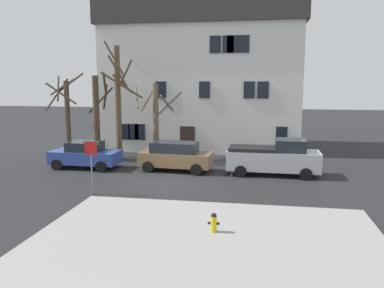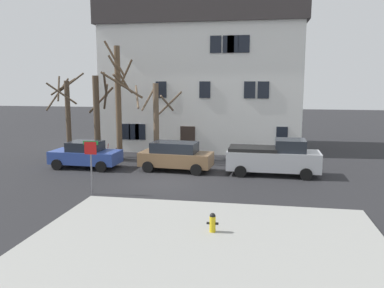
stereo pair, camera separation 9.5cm
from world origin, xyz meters
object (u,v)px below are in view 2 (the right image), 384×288
tree_bare_mid (98,115)px  tree_bare_near (67,114)px  building_main (204,73)px  street_sign_pole (91,157)px  pickup_truck_silver (274,158)px  tree_bare_end (156,118)px  bicycle_leaning (111,153)px  tree_bare_far (119,100)px  car_brown_wagon (176,156)px  car_blue_sedan (86,155)px  fire_hydrant (213,222)px

tree_bare_mid → tree_bare_near: bearing=-179.4°
building_main → street_sign_pole: (-3.24, -15.03, -4.25)m
tree_bare_mid → pickup_truck_silver: tree_bare_mid is taller
tree_bare_end → bicycle_leaning: size_ratio=3.01×
building_main → tree_bare_far: (-4.70, -7.16, -1.90)m
street_sign_pole → car_brown_wagon: bearing=62.7°
building_main → car_blue_sedan: 12.50m
tree_bare_far → car_brown_wagon: tree_bare_far is taller
car_brown_wagon → fire_hydrant: bearing=-70.5°
tree_bare_near → fire_hydrant: 17.37m
tree_bare_far → fire_hydrant: bearing=-56.9°
car_blue_sedan → pickup_truck_silver: pickup_truck_silver is taller
car_blue_sedan → street_sign_pole: bearing=-62.5°
tree_bare_near → pickup_truck_silver: bearing=-11.1°
pickup_truck_silver → fire_hydrant: size_ratio=7.71×
tree_bare_near → tree_bare_mid: 2.27m
tree_bare_near → street_sign_pole: tree_bare_near is taller
tree_bare_mid → car_blue_sedan: tree_bare_mid is taller
tree_bare_near → tree_bare_mid: (2.27, 0.03, -0.07)m
car_brown_wagon → bicycle_leaning: car_brown_wagon is taller
tree_bare_end → pickup_truck_silver: 8.83m
car_blue_sedan → fire_hydrant: bearing=-46.1°
tree_bare_mid → bicycle_leaning: tree_bare_mid is taller
car_brown_wagon → fire_hydrant: size_ratio=6.53×
bicycle_leaning → fire_hydrant: bearing=-55.6°
tree_bare_near → car_brown_wagon: (8.37, -2.69, -2.25)m
car_brown_wagon → bicycle_leaning: 6.36m
car_blue_sedan → building_main: bearing=57.6°
tree_bare_near → car_brown_wagon: 9.07m
building_main → fire_hydrant: size_ratio=22.74×
tree_bare_end → car_blue_sedan: tree_bare_end is taller
tree_bare_far → bicycle_leaning: 4.09m
tree_bare_mid → fire_hydrant: size_ratio=8.72×
tree_bare_mid → pickup_truck_silver: bearing=-13.2°
tree_bare_near → tree_bare_far: (4.01, -0.46, 1.01)m
car_brown_wagon → pickup_truck_silver: size_ratio=0.85×
tree_bare_near → car_brown_wagon: tree_bare_near is taller
building_main → car_blue_sedan: bearing=-122.4°
street_sign_pole → bicycle_leaning: (-2.54, 8.89, -1.46)m
tree_bare_far → pickup_truck_silver: size_ratio=1.50×
car_brown_wagon → fire_hydrant: 10.35m
car_brown_wagon → tree_bare_near: bearing=162.2°
tree_bare_end → fire_hydrant: (5.54, -13.03, -2.44)m
fire_hydrant → street_sign_pole: 7.69m
building_main → tree_bare_mid: size_ratio=2.61×
tree_bare_far → tree_bare_end: 2.80m
tree_bare_near → bicycle_leaning: (2.93, 0.56, -2.80)m
tree_bare_mid → street_sign_pole: size_ratio=2.32×
bicycle_leaning → tree_bare_mid: bearing=-140.8°
car_brown_wagon → car_blue_sedan: bearing=-178.2°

